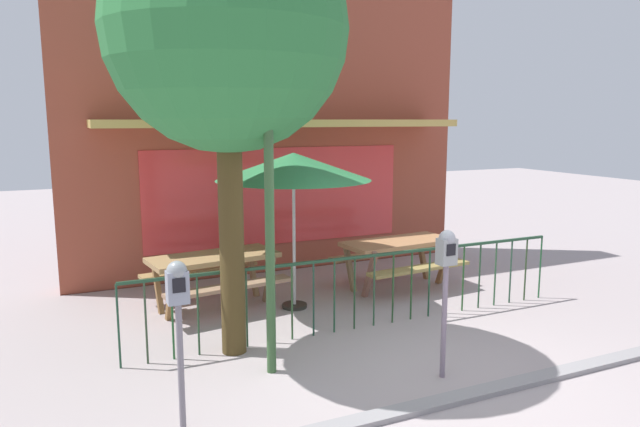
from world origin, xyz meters
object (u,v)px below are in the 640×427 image
at_px(parking_meter_near, 446,265).
at_px(street_lamp, 268,143).
at_px(picnic_table_right, 398,250).
at_px(picnic_table_left, 214,266).
at_px(parking_meter_far, 178,300).
at_px(patio_umbrella, 293,167).
at_px(street_tree, 226,33).

relative_size(parking_meter_near, street_lamp, 0.42).
bearing_deg(picnic_table_right, street_lamp, -143.76).
height_order(picnic_table_left, parking_meter_near, parking_meter_near).
height_order(parking_meter_far, street_lamp, street_lamp).
bearing_deg(picnic_table_left, picnic_table_right, -4.55).
height_order(patio_umbrella, parking_meter_far, patio_umbrella).
relative_size(picnic_table_right, patio_umbrella, 0.86).
distance_m(picnic_table_left, parking_meter_near, 3.67).
relative_size(patio_umbrella, street_tree, 0.45).
xyz_separation_m(picnic_table_left, patio_umbrella, (1.04, -0.48, 1.42)).
distance_m(patio_umbrella, street_lamp, 2.20).
bearing_deg(street_lamp, parking_meter_far, -145.04).
height_order(parking_meter_near, street_tree, street_tree).
bearing_deg(picnic_table_right, parking_meter_near, -113.84).
relative_size(picnic_table_left, parking_meter_far, 1.30).
height_order(picnic_table_right, street_lamp, street_lamp).
bearing_deg(parking_meter_near, street_tree, 139.10).
height_order(picnic_table_left, parking_meter_far, parking_meter_far).
height_order(picnic_table_right, parking_meter_near, parking_meter_near).
bearing_deg(parking_meter_far, picnic_table_left, 70.90).
bearing_deg(picnic_table_left, street_lamp, -89.71).
xyz_separation_m(picnic_table_left, parking_meter_far, (-1.09, -3.15, 0.56)).
distance_m(picnic_table_right, patio_umbrella, 2.38).
relative_size(patio_umbrella, street_lamp, 0.60).
distance_m(patio_umbrella, parking_meter_near, 2.93).
relative_size(picnic_table_left, patio_umbrella, 0.89).
distance_m(parking_meter_near, street_lamp, 2.19).
xyz_separation_m(picnic_table_right, parking_meter_near, (-1.33, -3.01, 0.61)).
bearing_deg(street_tree, street_lamp, -73.12).
xyz_separation_m(parking_meter_near, street_lamp, (-1.59, 0.87, 1.23)).
bearing_deg(picnic_table_left, parking_meter_far, -109.10).
distance_m(picnic_table_right, parking_meter_far, 5.00).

